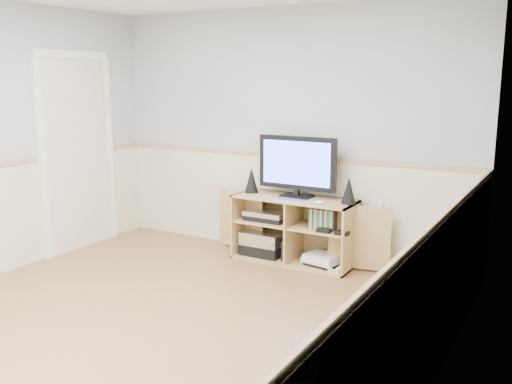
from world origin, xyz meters
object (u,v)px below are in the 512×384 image
(media_cabinet, at_px, (296,228))
(keyboard, at_px, (289,200))
(game_consoles, at_px, (322,260))
(monitor, at_px, (297,165))

(media_cabinet, distance_m, keyboard, 0.38)
(media_cabinet, height_order, game_consoles, media_cabinet)
(media_cabinet, relative_size, monitor, 2.33)
(media_cabinet, bearing_deg, keyboard, -87.34)
(media_cabinet, distance_m, monitor, 0.64)
(game_consoles, bearing_deg, monitor, 169.00)
(keyboard, height_order, game_consoles, keyboard)
(keyboard, bearing_deg, game_consoles, 24.36)
(media_cabinet, bearing_deg, monitor, -90.00)
(monitor, distance_m, game_consoles, 0.96)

